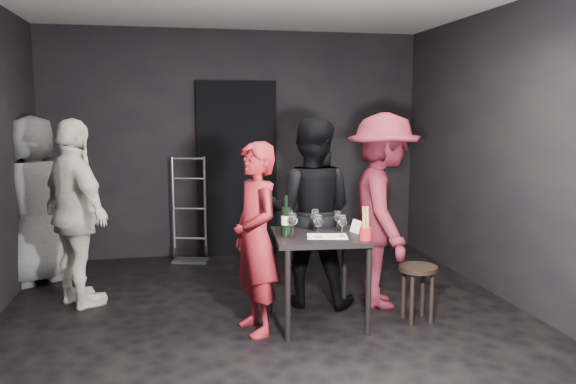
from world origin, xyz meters
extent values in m
cube|color=black|center=(0.00, 0.00, 0.00)|extent=(4.50, 5.00, 0.02)
cube|color=black|center=(0.00, 2.50, 1.35)|extent=(4.50, 0.04, 2.70)
cube|color=black|center=(0.00, -2.50, 1.35)|extent=(4.50, 0.04, 2.70)
cube|color=black|center=(2.25, 0.00, 1.35)|extent=(0.04, 5.00, 2.70)
cube|color=black|center=(0.00, 2.44, 1.05)|extent=(0.95, 0.10, 2.10)
cube|color=#B7B7B2|center=(0.85, 2.45, 1.45)|extent=(0.12, 0.06, 0.12)
cube|color=#B7B7B2|center=(1.05, 2.45, 1.40)|extent=(0.10, 0.06, 0.14)
cylinder|color=#B2B2B7|center=(-0.76, 2.30, 0.61)|extent=(0.03, 0.03, 1.22)
cylinder|color=#B2B2B7|center=(-0.40, 2.30, 0.61)|extent=(0.03, 0.03, 1.22)
cube|color=#B2B2B7|center=(-0.58, 2.18, 0.01)|extent=(0.41, 0.22, 0.03)
cylinder|color=black|center=(-0.76, 2.33, 0.08)|extent=(0.04, 0.16, 0.16)
cylinder|color=black|center=(-0.40, 2.33, 0.08)|extent=(0.04, 0.16, 0.16)
cube|color=black|center=(0.40, 0.03, 0.73)|extent=(0.72, 0.72, 0.04)
cylinder|color=black|center=(0.08, -0.29, 0.35)|extent=(0.04, 0.04, 0.71)
cylinder|color=black|center=(0.72, -0.29, 0.35)|extent=(0.04, 0.04, 0.71)
cylinder|color=black|center=(0.08, 0.35, 0.35)|extent=(0.04, 0.04, 0.71)
cylinder|color=black|center=(0.72, 0.35, 0.35)|extent=(0.04, 0.04, 0.71)
cylinder|color=#38281D|center=(1.22, -0.08, 0.45)|extent=(0.32, 0.32, 0.04)
cylinder|color=#38281D|center=(1.31, 0.00, 0.21)|extent=(0.04, 0.04, 0.41)
cylinder|color=#38281D|center=(1.14, 0.00, 0.21)|extent=(0.04, 0.04, 0.41)
cylinder|color=#38281D|center=(1.14, -0.17, 0.21)|extent=(0.04, 0.04, 0.41)
cylinder|color=#38281D|center=(1.31, -0.17, 0.21)|extent=(0.04, 0.04, 0.41)
imported|color=maroon|center=(-0.13, -0.05, 0.76)|extent=(0.49, 0.63, 1.51)
imported|color=black|center=(0.45, 0.52, 0.95)|extent=(1.04, 0.81, 1.89)
imported|color=#591520|center=(1.07, 0.36, 0.99)|extent=(0.79, 1.36, 1.99)
imported|color=white|center=(-1.60, 0.87, 0.94)|extent=(1.07, 1.20, 1.88)
imported|color=slate|center=(-2.13, 1.67, 0.97)|extent=(1.06, 0.98, 1.93)
cube|color=white|center=(0.44, -0.08, 0.75)|extent=(0.35, 0.27, 0.00)
cylinder|color=black|center=(0.13, 0.04, 0.87)|extent=(0.08, 0.08, 0.23)
cylinder|color=black|center=(0.13, 0.04, 1.03)|extent=(0.03, 0.03, 0.09)
cylinder|color=white|center=(0.13, 0.04, 0.88)|extent=(0.08, 0.08, 0.07)
cylinder|color=red|center=(0.70, -0.25, 0.80)|extent=(0.09, 0.09, 0.10)
camera|label=1|loc=(-0.71, -4.29, 1.72)|focal=35.00mm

